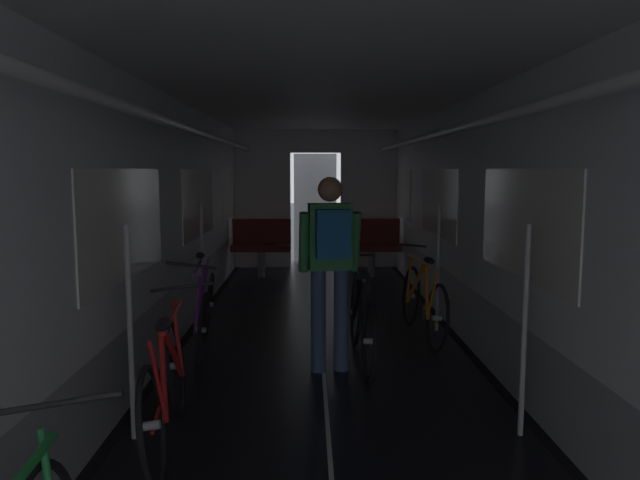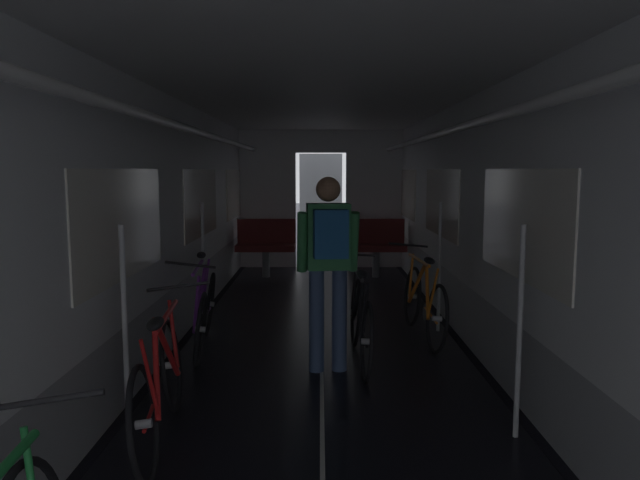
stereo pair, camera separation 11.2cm
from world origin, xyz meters
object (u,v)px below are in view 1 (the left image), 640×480
bicycle_orange (423,302)px  bicycle_black_in_aisle (362,320)px  bench_seat_far_left (261,242)px  bench_seat_far_right (371,242)px  person_cyclist_aisle (330,256)px  bicycle_purple (205,311)px  bicycle_red (165,385)px

bicycle_orange → bicycle_black_in_aisle: bicycle_orange is taller
bench_seat_far_left → bench_seat_far_right: size_ratio=1.00×
person_cyclist_aisle → bench_seat_far_left: bearing=101.6°
bicycle_orange → bicycle_purple: bearing=-170.6°
bench_seat_far_left → bicycle_purple: (-0.24, -4.02, -0.19)m
bicycle_black_in_aisle → bicycle_purple: bearing=164.7°
bicycle_red → bench_seat_far_right: bearing=72.2°
bicycle_purple → bicycle_red: (0.10, -2.01, 0.00)m
bicycle_orange → bicycle_purple: (-2.20, -0.36, -0.00)m
bicycle_purple → bicycle_black_in_aisle: bearing=-15.3°
bench_seat_far_right → bicycle_orange: 3.67m
bicycle_orange → bicycle_black_in_aisle: 1.04m
bench_seat_far_right → bicycle_black_in_aisle: (-0.54, -4.43, -0.18)m
bench_seat_far_left → bicycle_purple: 4.03m
bench_seat_far_left → person_cyclist_aisle: size_ratio=0.58×
bench_seat_far_right → bench_seat_far_left: bearing=180.0°
bench_seat_far_left → bicycle_black_in_aisle: bearing=-74.2°
bench_seat_far_left → bench_seat_far_right: (1.80, 0.00, 0.00)m
bench_seat_far_left → bicycle_black_in_aisle: (1.26, -4.43, -0.18)m
bench_seat_far_right → person_cyclist_aisle: size_ratio=0.58×
bicycle_orange → person_cyclist_aisle: (-1.00, -1.04, 0.63)m
bench_seat_far_right → person_cyclist_aisle: 4.79m
bench_seat_far_right → person_cyclist_aisle: (-0.84, -4.69, 0.45)m
bench_seat_far_right → bicycle_red: 6.34m
bench_seat_far_right → bicycle_black_in_aisle: size_ratio=0.58×
bench_seat_far_right → bicycle_orange: bench_seat_far_right is taller
person_cyclist_aisle → bicycle_black_in_aisle: size_ratio=1.00×
bicycle_orange → bicycle_red: (-2.10, -2.38, -0.00)m
bench_seat_far_left → bicycle_red: bench_seat_far_left is taller
bicycle_orange → person_cyclist_aisle: bearing=-134.0°
bicycle_red → bicycle_black_in_aisle: bicycle_red is taller
bicycle_purple → bicycle_black_in_aisle: bicycle_purple is taller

